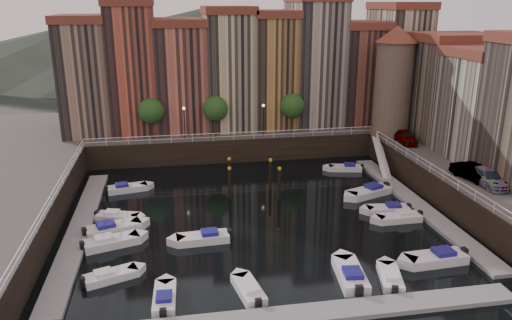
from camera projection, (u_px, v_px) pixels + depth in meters
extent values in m
plane|color=black|center=(256.00, 213.00, 48.35)|extent=(200.00, 200.00, 0.00)
cube|color=black|center=(225.00, 132.00, 72.29)|extent=(80.00, 20.00, 3.00)
cube|color=gray|center=(80.00, 228.00, 44.69)|extent=(2.00, 28.00, 0.35)
cube|color=gray|center=(416.00, 204.00, 50.03)|extent=(2.00, 28.00, 0.35)
cube|color=gray|center=(301.00, 315.00, 32.35)|extent=(30.00, 2.00, 0.35)
cone|color=#2D382D|center=(89.00, 47.00, 144.49)|extent=(80.00, 80.00, 14.00)
cone|color=#2D382D|center=(209.00, 38.00, 149.64)|extent=(100.00, 100.00, 18.00)
cone|color=#2D382D|center=(321.00, 46.00, 156.31)|extent=(70.00, 70.00, 12.00)
cube|color=#8D6F5A|center=(87.00, 79.00, 64.39)|extent=(6.00, 10.00, 14.00)
cube|color=brown|center=(81.00, 19.00, 62.11)|extent=(6.30, 10.30, 1.00)
cube|color=#AF4E37|center=(134.00, 70.00, 65.06)|extent=(5.80, 10.00, 16.00)
cube|color=brown|center=(128.00, 2.00, 62.47)|extent=(6.10, 10.30, 1.00)
cube|color=#BA614C|center=(181.00, 78.00, 66.45)|extent=(6.50, 10.00, 13.50)
cube|color=brown|center=(179.00, 22.00, 64.25)|extent=(6.80, 10.30, 1.00)
cube|color=#CBBB90|center=(229.00, 72.00, 67.27)|extent=(6.20, 10.00, 15.00)
cube|color=brown|center=(228.00, 10.00, 64.83)|extent=(6.50, 10.30, 1.00)
cube|color=#B48342|center=(271.00, 73.00, 68.32)|extent=(5.60, 10.00, 14.50)
cube|color=brown|center=(272.00, 14.00, 65.96)|extent=(5.90, 10.30, 1.00)
cube|color=#A89A8C|center=(314.00, 64.00, 69.00)|extent=(6.40, 10.00, 16.50)
cube|color=brown|center=(356.00, 76.00, 70.55)|extent=(6.00, 10.00, 13.00)
cube|color=brown|center=(359.00, 25.00, 68.42)|extent=(6.30, 10.30, 1.00)
cube|color=#C3AE8F|center=(396.00, 66.00, 71.15)|extent=(5.90, 10.00, 15.50)
cube|color=brown|center=(401.00, 6.00, 68.64)|extent=(6.20, 10.30, 1.00)
cube|color=#6A5E50|center=(451.00, 92.00, 61.23)|extent=(9.00, 8.00, 12.00)
cube|color=brown|center=(458.00, 37.00, 59.25)|extent=(9.30, 8.30, 1.00)
cube|color=beige|center=(491.00, 109.00, 53.88)|extent=(9.00, 8.00, 11.00)
cube|color=brown|center=(499.00, 52.00, 52.05)|extent=(9.30, 8.30, 1.00)
cylinder|color=#6B5B4C|center=(393.00, 90.00, 62.51)|extent=(4.60, 4.60, 12.00)
cone|color=brown|center=(397.00, 34.00, 60.44)|extent=(5.20, 5.20, 2.00)
cylinder|color=black|center=(152.00, 130.00, 62.50)|extent=(0.30, 0.30, 2.40)
sphere|color=#1E4719|center=(151.00, 111.00, 61.77)|extent=(3.20, 3.20, 3.20)
cylinder|color=black|center=(216.00, 127.00, 63.82)|extent=(0.30, 0.30, 2.40)
sphere|color=#1E4719|center=(215.00, 109.00, 63.09)|extent=(3.20, 3.20, 3.20)
cylinder|color=black|center=(292.00, 124.00, 65.47)|extent=(0.30, 0.30, 2.40)
sphere|color=#1E4719|center=(292.00, 106.00, 64.74)|extent=(3.20, 3.20, 3.20)
cylinder|color=black|center=(184.00, 124.00, 61.98)|extent=(0.12, 0.12, 4.00)
sphere|color=#FFD88C|center=(184.00, 108.00, 61.37)|extent=(0.36, 0.36, 0.36)
cylinder|color=black|center=(263.00, 121.00, 63.63)|extent=(0.12, 0.12, 4.00)
sphere|color=#FFD88C|center=(263.00, 106.00, 63.02)|extent=(0.36, 0.36, 0.36)
cube|color=white|center=(234.00, 133.00, 62.16)|extent=(36.00, 0.08, 0.08)
cube|color=white|center=(234.00, 136.00, 62.30)|extent=(36.00, 0.06, 0.06)
cube|color=white|center=(437.00, 167.00, 49.17)|extent=(0.08, 34.00, 0.08)
cube|color=white|center=(436.00, 172.00, 49.31)|extent=(0.06, 34.00, 0.06)
cube|color=white|center=(54.00, 190.00, 43.25)|extent=(0.08, 34.00, 0.08)
cube|color=white|center=(54.00, 195.00, 43.39)|extent=(0.06, 34.00, 0.06)
cube|color=white|center=(381.00, 156.00, 60.02)|extent=(2.78, 8.26, 2.81)
cube|color=white|center=(381.00, 153.00, 59.86)|extent=(1.93, 8.32, 3.65)
cylinder|color=black|center=(230.00, 185.00, 51.36)|extent=(0.32, 0.32, 3.60)
cylinder|color=gold|center=(229.00, 168.00, 50.80)|extent=(0.36, 0.36, 0.25)
cylinder|color=black|center=(230.00, 175.00, 54.42)|extent=(0.32, 0.32, 3.60)
cylinder|color=gold|center=(229.00, 159.00, 53.85)|extent=(0.36, 0.36, 0.25)
cylinder|color=black|center=(279.00, 186.00, 51.26)|extent=(0.32, 0.32, 3.60)
cylinder|color=gold|center=(280.00, 169.00, 50.70)|extent=(0.36, 0.36, 0.25)
cylinder|color=black|center=(270.00, 176.00, 54.00)|extent=(0.32, 0.32, 3.60)
cylinder|color=gold|center=(270.00, 160.00, 53.43)|extent=(0.36, 0.36, 0.25)
cube|color=white|center=(111.00, 276.00, 36.72)|extent=(4.12, 2.74, 0.66)
cube|color=white|center=(103.00, 274.00, 36.34)|extent=(1.51, 1.41, 0.44)
cube|color=black|center=(83.00, 281.00, 35.68)|extent=(0.44, 0.52, 0.61)
cube|color=white|center=(112.00, 242.00, 41.77)|extent=(4.83, 3.01, 0.77)
cube|color=white|center=(104.00, 239.00, 41.36)|extent=(1.74, 1.60, 0.51)
cube|color=black|center=(82.00, 246.00, 40.66)|extent=(0.50, 0.60, 0.72)
cube|color=white|center=(114.00, 229.00, 44.20)|extent=(5.09, 3.23, 0.81)
cube|color=navy|center=(106.00, 225.00, 43.77)|extent=(1.84, 1.70, 0.54)
cube|color=black|center=(84.00, 232.00, 43.01)|extent=(0.53, 0.63, 0.76)
cube|color=white|center=(118.00, 217.00, 46.76)|extent=(4.19, 2.58, 0.67)
cube|color=white|center=(112.00, 213.00, 46.70)|extent=(1.50, 1.38, 0.45)
cube|color=black|center=(97.00, 214.00, 46.92)|extent=(0.43, 0.52, 0.62)
cube|color=white|center=(127.00, 189.00, 53.84)|extent=(4.41, 2.41, 0.71)
cube|color=navy|center=(122.00, 186.00, 53.51)|extent=(1.53, 1.38, 0.47)
cube|color=black|center=(106.00, 189.00, 53.01)|extent=(0.42, 0.53, 0.66)
cube|color=white|center=(435.00, 259.00, 39.04)|extent=(4.92, 2.14, 0.82)
cube|color=navy|center=(444.00, 253.00, 39.03)|extent=(1.61, 1.40, 0.55)
cube|color=black|center=(464.00, 252.00, 39.51)|extent=(0.41, 0.57, 0.77)
cube|color=white|center=(399.00, 218.00, 46.51)|extent=(4.15, 1.68, 0.70)
cube|color=white|center=(405.00, 214.00, 46.48)|extent=(1.33, 1.15, 0.47)
cube|color=black|center=(420.00, 214.00, 46.83)|extent=(0.34, 0.47, 0.66)
cube|color=white|center=(387.00, 210.00, 48.40)|extent=(4.18, 1.94, 0.69)
cube|color=navy|center=(393.00, 206.00, 48.31)|extent=(1.39, 1.22, 0.46)
cube|color=black|center=(409.00, 207.00, 48.49)|extent=(0.36, 0.49, 0.65)
cube|color=white|center=(368.00, 193.00, 52.57)|extent=(5.26, 3.51, 0.84)
cube|color=navy|center=(374.00, 187.00, 52.75)|extent=(1.93, 1.80, 0.56)
cube|color=black|center=(386.00, 186.00, 53.74)|extent=(0.56, 0.66, 0.78)
cube|color=white|center=(345.00, 168.00, 60.43)|extent=(4.13, 2.29, 0.67)
cube|color=navy|center=(350.00, 165.00, 60.29)|extent=(1.44, 1.30, 0.44)
cube|color=black|center=(362.00, 167.00, 60.30)|extent=(0.40, 0.50, 0.62)
cube|color=white|center=(165.00, 298.00, 34.03)|extent=(1.69, 3.96, 0.66)
cube|color=navy|center=(164.00, 297.00, 33.41)|extent=(1.12, 1.29, 0.44)
cube|color=black|center=(163.00, 313.00, 32.04)|extent=(0.46, 0.33, 0.62)
cube|color=white|center=(248.00, 290.00, 34.98)|extent=(2.14, 4.06, 0.66)
cube|color=white|center=(251.00, 289.00, 34.39)|extent=(1.25, 1.39, 0.44)
cube|color=black|center=(258.00, 303.00, 33.11)|extent=(0.49, 0.38, 0.61)
cube|color=white|center=(350.00, 275.00, 36.77)|extent=(2.40, 4.99, 0.82)
cube|color=navy|center=(353.00, 274.00, 36.00)|extent=(1.48, 1.67, 0.55)
cube|color=black|center=(359.00, 291.00, 34.30)|extent=(0.59, 0.44, 0.77)
cube|color=white|center=(390.00, 277.00, 36.57)|extent=(2.46, 4.13, 0.66)
cube|color=white|center=(392.00, 276.00, 35.95)|extent=(1.34, 1.47, 0.44)
cube|color=black|center=(395.00, 290.00, 34.58)|extent=(0.51, 0.41, 0.62)
imported|color=gray|center=(406.00, 138.00, 60.52)|extent=(2.37, 4.79, 1.57)
imported|color=gray|center=(473.00, 173.00, 48.11)|extent=(2.58, 4.88, 1.53)
imported|color=gray|center=(487.00, 178.00, 46.74)|extent=(2.24, 5.27, 1.52)
cube|color=white|center=(203.00, 239.00, 42.46)|extent=(4.51, 1.95, 0.75)
cube|color=navy|center=(210.00, 233.00, 42.45)|extent=(1.47, 1.28, 0.50)
cube|color=black|center=(229.00, 233.00, 42.88)|extent=(0.38, 0.52, 0.70)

